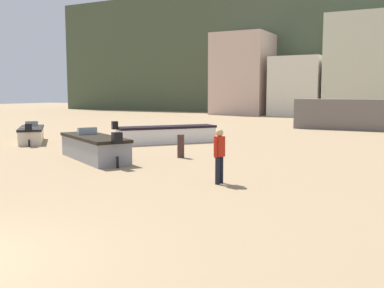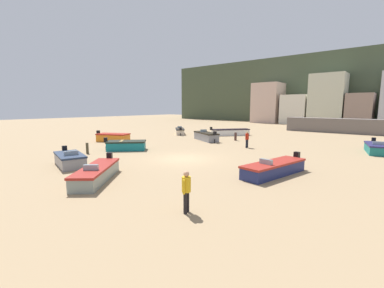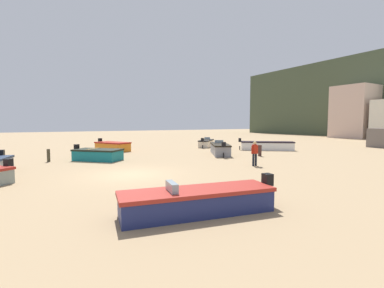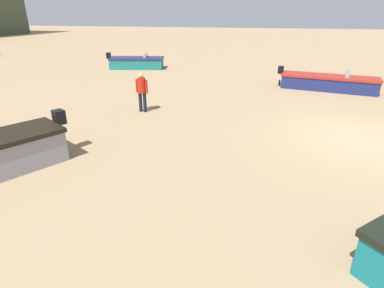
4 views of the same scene
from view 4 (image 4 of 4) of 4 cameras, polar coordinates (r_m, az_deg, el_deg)
name	(u,v)px [view 4 (image 4 of 4)]	position (r m, az deg, el deg)	size (l,w,h in m)	color
ground_plane	(356,140)	(11.30, 28.23, 0.69)	(160.00, 160.00, 0.00)	#A1845F
boat_teal_0	(137,63)	(23.69, -10.26, 14.70)	(2.30, 4.24, 1.13)	#1C726E
boat_navy_4	(328,83)	(18.08, 24.08, 10.43)	(2.22, 5.15, 1.09)	navy
beach_walker_foreground	(142,89)	(12.79, -9.36, 10.08)	(0.37, 0.54, 1.62)	black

